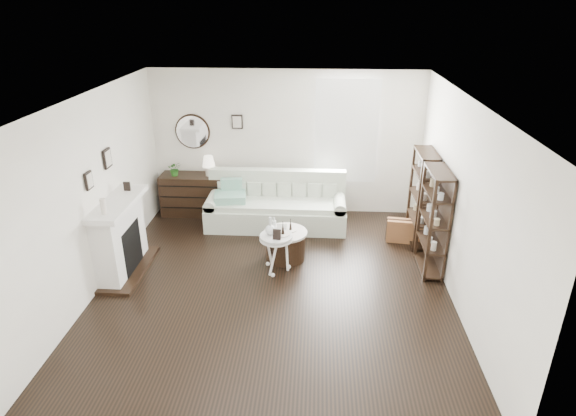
# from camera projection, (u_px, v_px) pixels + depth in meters

# --- Properties ---
(room) EXTENTS (5.50, 5.50, 5.50)m
(room) POSITION_uv_depth(u_px,v_px,m) (326.00, 132.00, 8.77)
(room) COLOR black
(room) RESTS_ON ground
(fireplace) EXTENTS (0.50, 1.40, 1.84)m
(fireplace) POSITION_uv_depth(u_px,v_px,m) (121.00, 239.00, 7.18)
(fireplace) COLOR white
(fireplace) RESTS_ON ground
(shelf_unit_far) EXTENTS (0.30, 0.80, 1.60)m
(shelf_unit_far) POSITION_uv_depth(u_px,v_px,m) (422.00, 198.00, 7.95)
(shelf_unit_far) COLOR black
(shelf_unit_far) RESTS_ON ground
(shelf_unit_near) EXTENTS (0.30, 0.80, 1.60)m
(shelf_unit_near) POSITION_uv_depth(u_px,v_px,m) (434.00, 221.00, 7.13)
(shelf_unit_near) COLOR black
(shelf_unit_near) RESTS_ON ground
(sofa) EXTENTS (2.50, 0.87, 0.97)m
(sofa) POSITION_uv_depth(u_px,v_px,m) (276.00, 208.00, 8.76)
(sofa) COLOR #B6C0AB
(sofa) RESTS_ON ground
(quilt) EXTENTS (0.61, 0.52, 0.14)m
(quilt) POSITION_uv_depth(u_px,v_px,m) (230.00, 197.00, 8.60)
(quilt) COLOR #289369
(quilt) RESTS_ON sofa
(suitcase) EXTENTS (0.62, 0.27, 0.40)m
(suitcase) POSITION_uv_depth(u_px,v_px,m) (404.00, 231.00, 8.19)
(suitcase) COLOR brown
(suitcase) RESTS_ON ground
(dresser) EXTENTS (1.17, 0.50, 0.78)m
(dresser) POSITION_uv_depth(u_px,v_px,m) (193.00, 194.00, 9.19)
(dresser) COLOR black
(dresser) RESTS_ON ground
(table_lamp) EXTENTS (0.27, 0.27, 0.38)m
(table_lamp) POSITION_uv_depth(u_px,v_px,m) (209.00, 166.00, 8.93)
(table_lamp) COLOR #F5E8CE
(table_lamp) RESTS_ON dresser
(potted_plant) EXTENTS (0.29, 0.27, 0.27)m
(potted_plant) POSITION_uv_depth(u_px,v_px,m) (175.00, 169.00, 8.95)
(potted_plant) COLOR #215B1A
(potted_plant) RESTS_ON dresser
(drum_table) EXTENTS (0.68, 0.68, 0.47)m
(drum_table) POSITION_uv_depth(u_px,v_px,m) (286.00, 245.00, 7.65)
(drum_table) COLOR black
(drum_table) RESTS_ON ground
(pedestal_table) EXTENTS (0.50, 0.50, 0.61)m
(pedestal_table) POSITION_uv_depth(u_px,v_px,m) (276.00, 238.00, 7.17)
(pedestal_table) COLOR silver
(pedestal_table) RESTS_ON ground
(eiffel_drum) EXTENTS (0.11, 0.11, 0.18)m
(eiffel_drum) POSITION_uv_depth(u_px,v_px,m) (291.00, 225.00, 7.56)
(eiffel_drum) COLOR black
(eiffel_drum) RESTS_ON drum_table
(bottle_drum) EXTENTS (0.06, 0.06, 0.27)m
(bottle_drum) POSITION_uv_depth(u_px,v_px,m) (274.00, 226.00, 7.44)
(bottle_drum) COLOR silver
(bottle_drum) RESTS_ON drum_table
(card_frame_drum) EXTENTS (0.16, 0.07, 0.21)m
(card_frame_drum) POSITION_uv_depth(u_px,v_px,m) (282.00, 230.00, 7.36)
(card_frame_drum) COLOR white
(card_frame_drum) RESTS_ON drum_table
(eiffel_ped) EXTENTS (0.12, 0.12, 0.20)m
(eiffel_ped) POSITION_uv_depth(u_px,v_px,m) (283.00, 229.00, 7.13)
(eiffel_ped) COLOR black
(eiffel_ped) RESTS_ON pedestal_table
(flask_ped) EXTENTS (0.15, 0.15, 0.28)m
(flask_ped) POSITION_uv_depth(u_px,v_px,m) (270.00, 226.00, 7.11)
(flask_ped) COLOR silver
(flask_ped) RESTS_ON pedestal_table
(card_frame_ped) EXTENTS (0.12, 0.06, 0.16)m
(card_frame_ped) POSITION_uv_depth(u_px,v_px,m) (277.00, 235.00, 6.99)
(card_frame_ped) COLOR black
(card_frame_ped) RESTS_ON pedestal_table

